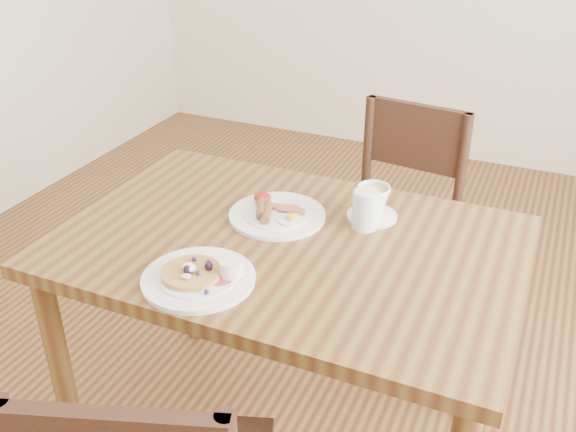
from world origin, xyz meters
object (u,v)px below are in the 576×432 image
object	(u,v)px
chair_far	(396,218)
pancake_plate	(200,276)
water_glass	(365,210)
breakfast_plate	(276,213)
dining_table	(288,271)
teacup_saucer	(373,203)

from	to	relation	value
chair_far	pancake_plate	xyz separation A→B (m)	(-0.23, -0.95, 0.27)
water_glass	breakfast_plate	bearing A→B (deg)	-169.78
pancake_plate	water_glass	world-z (taller)	water_glass
chair_far	water_glass	world-z (taller)	chair_far
chair_far	breakfast_plate	distance (m)	0.68
dining_table	chair_far	size ratio (longest dim) A/B	1.36
teacup_saucer	water_glass	distance (m)	0.07
dining_table	water_glass	size ratio (longest dim) A/B	11.04
dining_table	pancake_plate	bearing A→B (deg)	-113.44
dining_table	breakfast_plate	size ratio (longest dim) A/B	4.44
chair_far	pancake_plate	size ratio (longest dim) A/B	3.26
dining_table	pancake_plate	size ratio (longest dim) A/B	4.44
dining_table	chair_far	bearing A→B (deg)	80.15
chair_far	water_glass	xyz separation A→B (m)	(0.04, -0.55, 0.31)
chair_far	teacup_saucer	distance (m)	0.57
water_glass	pancake_plate	bearing A→B (deg)	-124.53
pancake_plate	teacup_saucer	bearing A→B (deg)	59.19
dining_table	water_glass	distance (m)	0.26
teacup_saucer	water_glass	xyz separation A→B (m)	(-0.00, -0.06, 0.01)
breakfast_plate	water_glass	bearing A→B (deg)	10.22
pancake_plate	breakfast_plate	size ratio (longest dim) A/B	1.00
breakfast_plate	teacup_saucer	size ratio (longest dim) A/B	1.93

